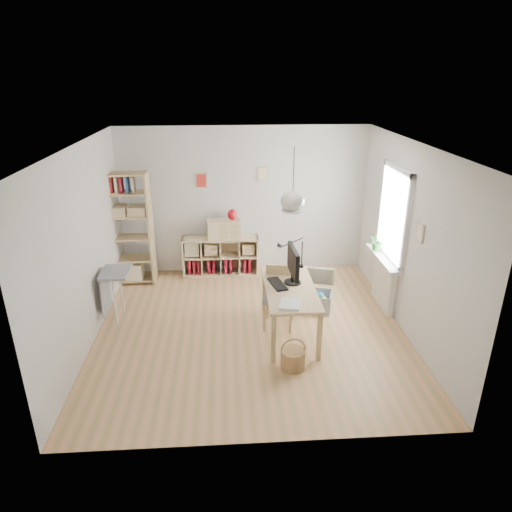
{
  "coord_description": "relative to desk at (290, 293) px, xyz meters",
  "views": [
    {
      "loc": [
        -0.31,
        -5.88,
        3.58
      ],
      "look_at": [
        0.1,
        0.3,
        1.05
      ],
      "focal_mm": 32.0,
      "sensor_mm": 36.0,
      "label": 1
    }
  ],
  "objects": [
    {
      "name": "room_shell",
      "position": [
        -0.0,
        0.0,
        1.34
      ],
      "size": [
        4.5,
        4.5,
        4.5
      ],
      "color": "silver",
      "rests_on": "ground"
    },
    {
      "name": "wicker_basket",
      "position": [
        -0.06,
        -0.84,
        -0.51
      ],
      "size": [
        0.32,
        0.32,
        0.44
      ],
      "rotation": [
        0.0,
        0.0,
        0.05
      ],
      "color": "#AD804E",
      "rests_on": "ground"
    },
    {
      "name": "tall_bookshelf",
      "position": [
        -2.59,
        1.95,
        0.43
      ],
      "size": [
        0.8,
        0.38,
        2.0
      ],
      "color": "tan",
      "rests_on": "ground"
    },
    {
      "name": "ground",
      "position": [
        -0.55,
        0.15,
        -0.66
      ],
      "size": [
        4.5,
        4.5,
        0.0
      ],
      "primitive_type": "plane",
      "color": "tan",
      "rests_on": "ground"
    },
    {
      "name": "red_vase",
      "position": [
        -0.77,
        2.19,
        0.5
      ],
      "size": [
        0.17,
        0.17,
        0.2
      ],
      "primitive_type": "ellipsoid",
      "color": "#A80E17",
      "rests_on": "drawer_chest"
    },
    {
      "name": "windowsill",
      "position": [
        1.59,
        0.75,
        0.17
      ],
      "size": [
        0.22,
        1.2,
        0.06
      ],
      "primitive_type": "cube",
      "color": "white",
      "rests_on": "radiator"
    },
    {
      "name": "storage_chest",
      "position": [
        0.51,
        0.76,
        -0.46
      ],
      "size": [
        0.74,
        0.79,
        0.61
      ],
      "rotation": [
        0.0,
        0.0,
        -0.31
      ],
      "color": "#B9BAB5",
      "rests_on": "ground"
    },
    {
      "name": "task_lamp",
      "position": [
        0.06,
        0.61,
        0.4
      ],
      "size": [
        0.43,
        0.16,
        0.46
      ],
      "color": "black",
      "rests_on": "desk"
    },
    {
      "name": "cube_shelf",
      "position": [
        -1.02,
        2.23,
        -0.36
      ],
      "size": [
        1.4,
        0.38,
        0.72
      ],
      "color": "beige",
      "rests_on": "ground"
    },
    {
      "name": "yarn_ball",
      "position": [
        0.1,
        0.54,
        0.17
      ],
      "size": [
        0.16,
        0.16,
        0.16
      ],
      "primitive_type": "sphere",
      "color": "#520B1B",
      "rests_on": "desk"
    },
    {
      "name": "radiator",
      "position": [
        1.64,
        0.75,
        -0.26
      ],
      "size": [
        0.1,
        0.8,
        0.8
      ],
      "primitive_type": "cube",
      "color": "white",
      "rests_on": "ground"
    },
    {
      "name": "potted_plant",
      "position": [
        1.57,
        1.05,
        0.36
      ],
      "size": [
        0.34,
        0.31,
        0.31
      ],
      "primitive_type": "imported",
      "rotation": [
        0.0,
        0.0,
        0.32
      ],
      "color": "#265A22",
      "rests_on": "windowsill"
    },
    {
      "name": "chair",
      "position": [
        -0.11,
        0.29,
        -0.14
      ],
      "size": [
        0.52,
        0.52,
        0.91
      ],
      "rotation": [
        0.0,
        0.0,
        -0.2
      ],
      "color": "#9C9C9F",
      "rests_on": "ground"
    },
    {
      "name": "monitor",
      "position": [
        0.06,
        0.13,
        0.39
      ],
      "size": [
        0.24,
        0.61,
        0.53
      ],
      "rotation": [
        0.0,
        0.0,
        0.05
      ],
      "color": "black",
      "rests_on": "desk"
    },
    {
      "name": "window_unit",
      "position": [
        1.68,
        0.75,
        0.89
      ],
      "size": [
        0.07,
        1.16,
        1.46
      ],
      "color": "white",
      "rests_on": "ground"
    },
    {
      "name": "paper_tray",
      "position": [
        -0.07,
        -0.53,
        0.11
      ],
      "size": [
        0.32,
        0.36,
        0.03
      ],
      "primitive_type": "cube",
      "rotation": [
        0.0,
        0.0,
        -0.22
      ],
      "color": "white",
      "rests_on": "desk"
    },
    {
      "name": "drawer_chest",
      "position": [
        -0.92,
        2.19,
        0.23
      ],
      "size": [
        0.62,
        0.33,
        0.34
      ],
      "primitive_type": "cube",
      "rotation": [
        0.0,
        0.0,
        0.09
      ],
      "color": "beige",
      "rests_on": "cube_shelf"
    },
    {
      "name": "desk",
      "position": [
        0.0,
        0.0,
        0.0
      ],
      "size": [
        0.7,
        1.5,
        0.75
      ],
      "color": "tan",
      "rests_on": "ground"
    },
    {
      "name": "side_table",
      "position": [
        -2.59,
        0.5,
        0.01
      ],
      "size": [
        0.4,
        0.55,
        0.85
      ],
      "color": "#9C9C9F",
      "rests_on": "ground"
    },
    {
      "name": "keyboard",
      "position": [
        -0.17,
        0.08,
        0.1
      ],
      "size": [
        0.27,
        0.47,
        0.02
      ],
      "primitive_type": "cube",
      "rotation": [
        0.0,
        0.0,
        0.25
      ],
      "color": "black",
      "rests_on": "desk"
    }
  ]
}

